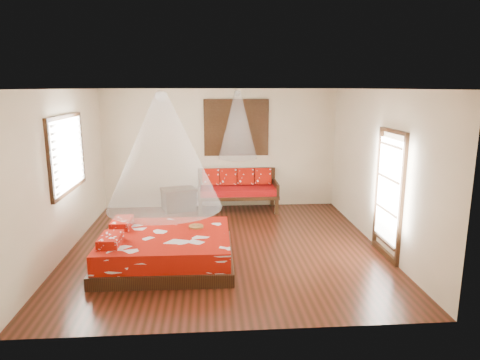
# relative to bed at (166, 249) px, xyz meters

# --- Properties ---
(room) EXTENTS (5.54, 5.54, 2.84)m
(room) POSITION_rel_bed_xyz_m (0.99, 0.68, 1.15)
(room) COLOR black
(room) RESTS_ON ground
(bed) EXTENTS (2.15, 1.95, 0.64)m
(bed) POSITION_rel_bed_xyz_m (0.00, 0.00, 0.00)
(bed) COLOR black
(bed) RESTS_ON floor
(daybed) EXTENTS (1.85, 0.82, 0.96)m
(daybed) POSITION_rel_bed_xyz_m (1.38, 3.06, 0.27)
(daybed) COLOR black
(daybed) RESTS_ON floor
(storage_chest) EXTENTS (0.90, 0.77, 0.52)m
(storage_chest) POSITION_rel_bed_xyz_m (0.00, 3.13, 0.01)
(storage_chest) COLOR black
(storage_chest) RESTS_ON floor
(shutter_panel) EXTENTS (1.52, 0.06, 1.32)m
(shutter_panel) POSITION_rel_bed_xyz_m (1.38, 3.40, 1.65)
(shutter_panel) COLOR black
(shutter_panel) RESTS_ON wall_back
(window_left) EXTENTS (0.10, 1.74, 1.34)m
(window_left) POSITION_rel_bed_xyz_m (-1.72, 0.88, 1.45)
(window_left) COLOR black
(window_left) RESTS_ON wall_left
(glazed_door) EXTENTS (0.08, 1.02, 2.16)m
(glazed_door) POSITION_rel_bed_xyz_m (3.71, 0.08, 0.82)
(glazed_door) COLOR black
(glazed_door) RESTS_ON floor
(wine_tray) EXTENTS (0.25, 0.25, 0.20)m
(wine_tray) POSITION_rel_bed_xyz_m (0.49, 0.32, 0.30)
(wine_tray) COLOR brown
(wine_tray) RESTS_ON bed
(mosquito_net_main) EXTENTS (1.81, 1.81, 1.80)m
(mosquito_net_main) POSITION_rel_bed_xyz_m (0.02, -0.00, 1.60)
(mosquito_net_main) COLOR white
(mosquito_net_main) RESTS_ON ceiling
(mosquito_net_daybed) EXTENTS (0.87, 0.87, 1.50)m
(mosquito_net_daybed) POSITION_rel_bed_xyz_m (1.38, 2.93, 1.75)
(mosquito_net_daybed) COLOR white
(mosquito_net_daybed) RESTS_ON ceiling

